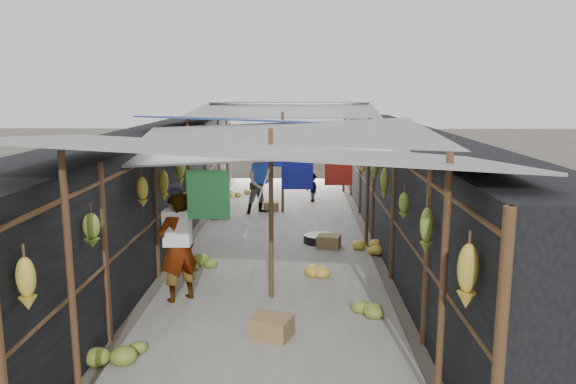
# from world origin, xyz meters

# --- Properties ---
(aisle_slab) EXTENTS (3.60, 16.00, 0.02)m
(aisle_slab) POSITION_xyz_m (0.00, 6.50, 0.01)
(aisle_slab) COLOR #9E998E
(aisle_slab) RESTS_ON ground
(stall_left) EXTENTS (1.40, 15.00, 2.30)m
(stall_left) POSITION_xyz_m (-2.70, 6.50, 1.15)
(stall_left) COLOR black
(stall_left) RESTS_ON ground
(stall_right) EXTENTS (1.40, 15.00, 2.30)m
(stall_right) POSITION_xyz_m (2.70, 6.50, 1.15)
(stall_right) COLOR black
(stall_right) RESTS_ON ground
(crate_near) EXTENTS (0.59, 0.54, 0.29)m
(crate_near) POSITION_xyz_m (0.07, 1.61, 0.14)
(crate_near) COLOR olive
(crate_near) RESTS_ON ground
(crate_mid) EXTENTS (0.52, 0.45, 0.27)m
(crate_mid) POSITION_xyz_m (1.02, 5.76, 0.14)
(crate_mid) COLOR olive
(crate_mid) RESTS_ON ground
(crate_back) EXTENTS (0.40, 0.33, 0.25)m
(crate_back) POSITION_xyz_m (-0.31, 9.20, 0.13)
(crate_back) COLOR olive
(crate_back) RESTS_ON ground
(black_basin) EXTENTS (0.62, 0.62, 0.19)m
(black_basin) POSITION_xyz_m (0.83, 6.12, 0.09)
(black_basin) COLOR black
(black_basin) RESTS_ON ground
(vendor_elderly) EXTENTS (0.73, 0.70, 1.67)m
(vendor_elderly) POSITION_xyz_m (-1.39, 2.88, 0.84)
(vendor_elderly) COLOR silver
(vendor_elderly) RESTS_ON ground
(shopper_blue) EXTENTS (0.93, 0.85, 1.54)m
(shopper_blue) POSITION_xyz_m (-0.58, 8.93, 0.77)
(shopper_blue) COLOR navy
(shopper_blue) RESTS_ON ground
(vendor_seated) EXTENTS (0.51, 0.62, 0.84)m
(vendor_seated) POSITION_xyz_m (0.77, 10.39, 0.42)
(vendor_seated) COLOR #544E49
(vendor_seated) RESTS_ON ground
(market_canopy) EXTENTS (5.62, 15.20, 2.77)m
(market_canopy) POSITION_xyz_m (0.03, 6.83, 2.40)
(market_canopy) COLOR brown
(market_canopy) RESTS_ON ground
(hanging_bananas) EXTENTS (3.96, 14.41, 0.80)m
(hanging_bananas) POSITION_xyz_m (-0.13, 6.41, 1.64)
(hanging_bananas) COLOR gold
(hanging_bananas) RESTS_ON ground
(floor_bananas) EXTENTS (3.96, 10.98, 0.33)m
(floor_bananas) POSITION_xyz_m (-0.33, 5.58, 0.15)
(floor_bananas) COLOR gold
(floor_bananas) RESTS_ON ground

